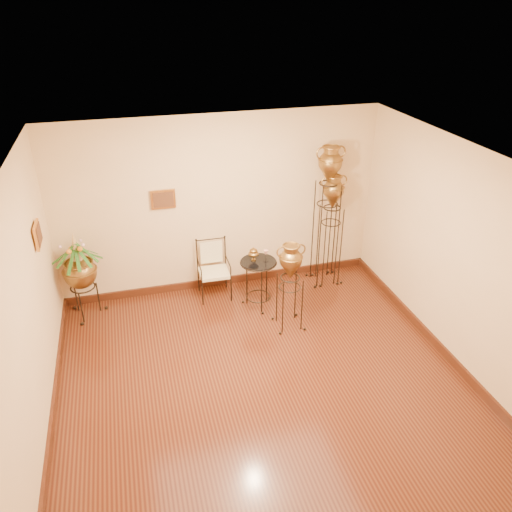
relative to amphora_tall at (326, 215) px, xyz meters
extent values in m
plane|color=#562914|center=(-1.63, -2.15, -1.19)|extent=(5.00, 5.00, 0.00)
cube|color=#421D0F|center=(-1.63, 0.33, -1.13)|extent=(5.00, 0.04, 0.12)
cube|color=#421D0F|center=(-4.11, -2.15, -1.13)|extent=(0.04, 5.00, 0.12)
cube|color=#421D0F|center=(0.85, -2.15, -1.13)|extent=(0.04, 5.00, 0.12)
cube|color=gold|center=(-2.48, 0.31, 0.41)|extent=(0.36, 0.03, 0.29)
cube|color=gold|center=(-4.09, -0.70, 0.51)|extent=(0.03, 0.36, 0.29)
cube|color=#FDECBF|center=(-1.83, 0.00, -0.76)|extent=(0.46, 0.42, 0.05)
cube|color=#FDECBF|center=(-1.83, 0.00, -0.50)|extent=(0.35, 0.03, 0.36)
cylinder|color=black|center=(-1.23, -0.44, -0.42)|extent=(0.53, 0.53, 0.02)
camera|label=1|loc=(-2.96, -6.66, 3.16)|focal=35.00mm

